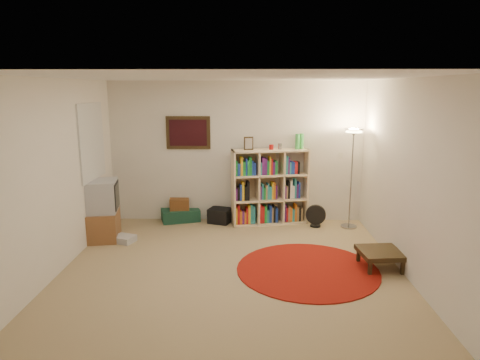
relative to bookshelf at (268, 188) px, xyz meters
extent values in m
cube|color=tan|center=(-0.57, -2.06, -0.65)|extent=(4.50, 4.50, 0.02)
cube|color=white|center=(-0.57, -2.06, 1.87)|extent=(4.50, 4.50, 0.02)
cube|color=silver|center=(-0.57, 0.20, 0.61)|extent=(4.50, 0.02, 2.50)
cube|color=silver|center=(-0.57, -4.32, 0.61)|extent=(4.50, 0.02, 2.50)
cube|color=silver|center=(-2.83, -2.06, 0.61)|extent=(0.02, 4.50, 2.50)
cube|color=silver|center=(1.69, -2.06, 0.61)|extent=(0.02, 4.50, 2.50)
cube|color=black|center=(-1.42, 0.17, 0.96)|extent=(0.78, 0.04, 0.58)
cube|color=#390B13|center=(-1.42, 0.15, 0.96)|extent=(0.66, 0.01, 0.46)
cube|color=white|center=(-2.81, -0.76, 0.91)|extent=(0.03, 1.00, 1.20)
cube|color=beige|center=(1.28, 0.18, 0.56)|extent=(0.08, 0.01, 0.12)
cube|color=#FFDDAA|center=(0.02, 0.00, -0.63)|extent=(1.38, 0.62, 0.03)
cube|color=#FFDDAA|center=(0.02, 0.00, 0.67)|extent=(1.38, 0.62, 0.03)
cube|color=#FFDDAA|center=(-0.62, -0.13, 0.02)|extent=(0.10, 0.38, 1.33)
cube|color=#FFDDAA|center=(0.66, 0.12, 0.02)|extent=(0.10, 0.38, 1.33)
cube|color=#FFDDAA|center=(-0.01, 0.17, 0.02)|extent=(1.31, 0.27, 1.33)
cube|color=#FFDDAA|center=(-0.20, -0.05, 0.02)|extent=(0.10, 0.36, 1.27)
cube|color=#FFDDAA|center=(0.24, 0.04, 0.02)|extent=(0.10, 0.36, 1.27)
cube|color=#FFDDAA|center=(0.02, 0.00, -0.20)|extent=(1.32, 0.59, 0.03)
cube|color=#FFDDAA|center=(0.02, 0.00, 0.24)|extent=(1.32, 0.59, 0.03)
cube|color=yellow|center=(-0.58, -0.16, -0.47)|extent=(0.07, 0.16, 0.29)
cube|color=red|center=(-0.53, -0.15, -0.44)|extent=(0.07, 0.16, 0.34)
cube|color=orange|center=(-0.49, -0.14, -0.49)|extent=(0.07, 0.16, 0.23)
cube|color=#531C71|center=(-0.45, -0.13, -0.49)|extent=(0.06, 0.16, 0.23)
cube|color=orange|center=(-0.42, -0.13, -0.50)|extent=(0.06, 0.15, 0.21)
cube|color=red|center=(-0.38, -0.12, -0.47)|extent=(0.06, 0.15, 0.28)
cube|color=yellow|center=(-0.35, -0.11, -0.44)|extent=(0.06, 0.16, 0.33)
cube|color=teal|center=(-0.31, -0.11, -0.44)|extent=(0.07, 0.16, 0.34)
cube|color=teal|center=(-0.26, -0.10, -0.45)|extent=(0.07, 0.16, 0.31)
cube|color=#531C71|center=(-0.58, -0.16, -0.07)|extent=(0.07, 0.16, 0.21)
cube|color=black|center=(-0.53, -0.15, -0.06)|extent=(0.07, 0.16, 0.23)
cube|color=#1C3AA9|center=(-0.49, -0.14, -0.04)|extent=(0.06, 0.16, 0.28)
cube|color=yellow|center=(-0.46, -0.13, -0.02)|extent=(0.07, 0.16, 0.32)
cube|color=black|center=(-0.41, -0.13, -0.06)|extent=(0.07, 0.16, 0.24)
cube|color=black|center=(-0.37, -0.12, -0.02)|extent=(0.07, 0.16, 0.33)
cube|color=#1C8D37|center=(-0.58, -0.16, 0.38)|extent=(0.07, 0.16, 0.26)
cube|color=#1C3AA9|center=(-0.53, -0.15, 0.36)|extent=(0.08, 0.16, 0.22)
cube|color=yellow|center=(-0.48, -0.14, 0.41)|extent=(0.07, 0.16, 0.33)
cube|color=#1C8D37|center=(-0.44, -0.13, 0.37)|extent=(0.07, 0.16, 0.25)
cube|color=#1C3AA9|center=(-0.40, -0.12, 0.40)|extent=(0.05, 0.15, 0.30)
cube|color=#1C8D37|center=(-0.37, -0.12, 0.38)|extent=(0.05, 0.15, 0.27)
cube|color=#1C8D37|center=(-0.33, -0.11, 0.41)|extent=(0.07, 0.16, 0.32)
cube|color=#1C3AA9|center=(-0.29, -0.10, 0.38)|extent=(0.05, 0.15, 0.26)
cube|color=#1C3AA9|center=(-0.26, -0.10, 0.36)|extent=(0.07, 0.16, 0.22)
cube|color=red|center=(-0.14, -0.07, -0.45)|extent=(0.07, 0.16, 0.32)
cube|color=red|center=(-0.10, -0.07, -0.46)|extent=(0.07, 0.16, 0.30)
cube|color=#1C8D37|center=(-0.06, -0.06, -0.46)|extent=(0.07, 0.16, 0.30)
cube|color=teal|center=(-0.01, -0.05, -0.50)|extent=(0.07, 0.16, 0.23)
cube|color=#1C3AA9|center=(0.03, -0.04, -0.46)|extent=(0.07, 0.16, 0.31)
cube|color=#9B7E54|center=(0.06, -0.03, -0.47)|extent=(0.05, 0.15, 0.27)
cube|color=black|center=(0.10, -0.03, -0.46)|extent=(0.06, 0.16, 0.30)
cube|color=#1C3AA9|center=(0.14, -0.02, -0.48)|extent=(0.07, 0.16, 0.26)
cube|color=#531C71|center=(-0.15, -0.08, -0.07)|extent=(0.06, 0.15, 0.23)
cube|color=teal|center=(-0.12, -0.07, -0.04)|extent=(0.06, 0.15, 0.28)
cube|color=#1C8D37|center=(-0.08, -0.06, -0.07)|extent=(0.06, 0.16, 0.21)
cube|color=#9B7E54|center=(-0.05, -0.06, -0.06)|extent=(0.06, 0.15, 0.25)
cube|color=teal|center=(-0.02, -0.05, -0.04)|extent=(0.05, 0.15, 0.28)
cube|color=teal|center=(0.02, -0.04, -0.07)|extent=(0.07, 0.16, 0.23)
cube|color=yellow|center=(0.06, -0.04, -0.03)|extent=(0.05, 0.15, 0.30)
cube|color=orange|center=(0.09, -0.03, -0.03)|extent=(0.06, 0.15, 0.29)
cube|color=#531C71|center=(0.12, -0.02, -0.06)|extent=(0.05, 0.15, 0.24)
cube|color=teal|center=(-0.15, -0.08, 0.36)|extent=(0.05, 0.15, 0.23)
cube|color=#531C71|center=(-0.11, -0.07, 0.40)|extent=(0.07, 0.16, 0.31)
cube|color=#531C71|center=(-0.07, -0.06, 0.40)|extent=(0.07, 0.16, 0.30)
cube|color=#1C8D37|center=(-0.03, -0.05, 0.37)|extent=(0.06, 0.16, 0.25)
cube|color=yellow|center=(0.01, -0.05, 0.41)|extent=(0.05, 0.15, 0.32)
cube|color=red|center=(0.04, -0.04, 0.39)|extent=(0.06, 0.15, 0.29)
cube|color=#531C71|center=(0.07, -0.03, 0.36)|extent=(0.06, 0.16, 0.23)
cube|color=#1C8D37|center=(0.12, -0.02, 0.37)|extent=(0.07, 0.16, 0.25)
cube|color=#531C71|center=(0.29, 0.01, -0.45)|extent=(0.06, 0.16, 0.32)
cube|color=red|center=(0.33, 0.02, -0.48)|extent=(0.06, 0.16, 0.25)
cube|color=#9B7E54|center=(0.36, 0.02, -0.47)|extent=(0.05, 0.15, 0.29)
cube|color=orange|center=(0.40, 0.03, -0.48)|extent=(0.07, 0.16, 0.26)
cube|color=teal|center=(0.44, 0.04, -0.50)|extent=(0.07, 0.16, 0.22)
cube|color=orange|center=(0.48, 0.05, -0.45)|extent=(0.06, 0.16, 0.31)
cube|color=#9B7E54|center=(0.52, 0.05, -0.48)|extent=(0.06, 0.16, 0.27)
cube|color=black|center=(0.56, 0.06, -0.51)|extent=(0.06, 0.16, 0.21)
cube|color=#9B7E54|center=(0.60, 0.07, -0.49)|extent=(0.06, 0.15, 0.25)
cube|color=#531C71|center=(0.29, 0.01, -0.07)|extent=(0.06, 0.15, 0.22)
cube|color=#9B7E54|center=(0.32, 0.01, -0.07)|extent=(0.05, 0.15, 0.22)
cube|color=black|center=(0.35, 0.02, -0.03)|extent=(0.06, 0.16, 0.30)
cube|color=white|center=(0.39, 0.03, -0.02)|extent=(0.06, 0.16, 0.33)
cube|color=white|center=(0.43, 0.03, -0.07)|extent=(0.07, 0.16, 0.22)
cube|color=teal|center=(0.47, 0.04, -0.01)|extent=(0.06, 0.15, 0.34)
cube|color=#531C71|center=(0.50, 0.05, -0.06)|extent=(0.06, 0.16, 0.25)
cube|color=#1C3AA9|center=(0.53, 0.06, -0.04)|extent=(0.06, 0.15, 0.28)
cube|color=teal|center=(0.30, 0.01, 0.41)|extent=(0.07, 0.16, 0.33)
cube|color=#531C71|center=(0.34, 0.02, 0.40)|extent=(0.06, 0.15, 0.30)
cube|color=teal|center=(0.36, 0.02, 0.35)|extent=(0.05, 0.15, 0.21)
cube|color=#1C3AA9|center=(0.39, 0.03, 0.36)|extent=(0.06, 0.15, 0.23)
cube|color=#1C3AA9|center=(0.42, 0.03, 0.36)|extent=(0.06, 0.15, 0.22)
cube|color=red|center=(0.47, 0.04, 0.36)|extent=(0.07, 0.16, 0.22)
cube|color=black|center=(0.51, 0.05, 0.36)|extent=(0.06, 0.16, 0.22)
cube|color=black|center=(-0.36, -0.06, 0.80)|extent=(0.16, 0.05, 0.23)
cube|color=#A99B8D|center=(-0.35, -0.07, 0.80)|extent=(0.12, 0.03, 0.18)
cylinder|color=#B71410|center=(0.04, 0.00, 0.73)|extent=(0.09, 0.09, 0.09)
cylinder|color=#98979B|center=(0.19, 0.03, 0.74)|extent=(0.08, 0.08, 0.10)
cylinder|color=#4ECB5A|center=(0.49, 0.05, 0.82)|extent=(0.09, 0.09, 0.27)
cylinder|color=#4ECB5A|center=(0.57, 0.13, 0.82)|extent=(0.09, 0.09, 0.27)
cylinder|color=#98979B|center=(1.39, -0.22, -0.63)|extent=(0.32, 0.32, 0.03)
cylinder|color=#98979B|center=(1.39, -0.22, 0.18)|extent=(0.03, 0.03, 1.60)
cone|color=#98979B|center=(1.39, -0.22, 1.01)|extent=(0.39, 0.39, 0.13)
cylinder|color=#FFD88C|center=(1.39, -0.22, 1.02)|extent=(0.31, 0.31, 0.02)
cylinder|color=black|center=(0.82, -0.19, -0.63)|extent=(0.21, 0.21, 0.03)
cylinder|color=black|center=(0.82, -0.19, -0.54)|extent=(0.04, 0.04, 0.14)
cylinder|color=black|center=(0.82, -0.21, -0.42)|extent=(0.35, 0.13, 0.34)
cube|color=brown|center=(-2.67, -0.87, -0.42)|extent=(0.56, 0.73, 0.46)
cube|color=#B4B4B9|center=(-2.67, -0.87, 0.06)|extent=(0.54, 0.62, 0.50)
cube|color=black|center=(-2.44, -0.83, 0.06)|extent=(0.10, 0.47, 0.42)
cube|color=black|center=(-2.44, -0.83, 0.06)|extent=(0.08, 0.41, 0.36)
cube|color=#B4B4B9|center=(-2.30, -1.04, -0.59)|extent=(0.38, 0.35, 0.10)
cube|color=#163E2D|center=(-1.59, 0.11, -0.54)|extent=(0.77, 0.61, 0.22)
cube|color=brown|center=(-1.61, 0.09, -0.33)|extent=(0.38, 0.30, 0.20)
cube|color=black|center=(-0.87, 0.00, -0.51)|extent=(0.46, 0.42, 0.26)
cylinder|color=maroon|center=(0.44, -2.03, -0.63)|extent=(1.89, 1.89, 0.02)
cube|color=black|center=(1.42, -1.95, -0.43)|extent=(0.59, 0.59, 0.07)
cube|color=black|center=(1.22, -2.18, -0.55)|extent=(0.05, 0.05, 0.20)
cube|color=black|center=(1.65, -2.14, -0.55)|extent=(0.05, 0.05, 0.20)
cube|color=black|center=(1.18, -1.75, -0.55)|extent=(0.05, 0.05, 0.20)
cube|color=black|center=(1.61, -1.71, -0.55)|extent=(0.05, 0.05, 0.20)
camera|label=1|loc=(-0.35, -7.36, 1.73)|focal=32.00mm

